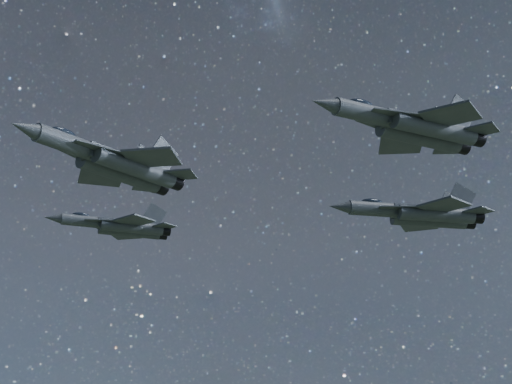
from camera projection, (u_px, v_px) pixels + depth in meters
name	position (u px, v px, depth m)	size (l,w,h in m)	color
jet_lead	(115.00, 163.00, 70.53)	(18.41, 12.26, 4.68)	#353C42
jet_left	(121.00, 226.00, 91.59)	(15.26, 10.58, 3.83)	#353C42
jet_right	(414.00, 127.00, 67.78)	(17.58, 12.50, 4.48)	#353C42
jet_slot	(420.00, 214.00, 87.50)	(18.38, 12.37, 4.64)	#353C42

